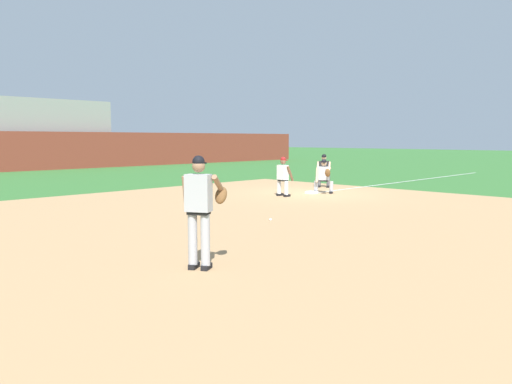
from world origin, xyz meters
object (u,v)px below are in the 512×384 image
object	(u,v)px
baserunner	(283,175)
pitcher	(200,205)
umpire	(324,169)
baseball	(271,220)
first_baseman	(324,175)
first_base_bag	(311,192)

from	to	relation	value
baserunner	pitcher	bearing A→B (deg)	-146.04
baserunner	umpire	bearing A→B (deg)	14.21
baseball	baserunner	xyz separation A→B (m)	(4.41, 3.45, 0.76)
pitcher	baserunner	world-z (taller)	pitcher
pitcher	baserunner	bearing A→B (deg)	33.96
pitcher	baserunner	size ratio (longest dim) A/B	1.27
first_baseman	umpire	bearing A→B (deg)	36.75
baserunner	baseball	bearing A→B (deg)	-142.02
baserunner	umpire	distance (m)	3.91
baseball	pitcher	xyz separation A→B (m)	(-4.30, -2.42, 1.02)
first_baseman	baserunner	distance (m)	1.90
baseball	baserunner	distance (m)	5.65
first_baseman	umpire	distance (m)	2.45
baserunner	umpire	xyz separation A→B (m)	(3.79, 0.96, 0.00)
pitcher	first_baseman	distance (m)	11.83
first_base_bag	umpire	size ratio (longest dim) A/B	0.26
baseball	first_baseman	bearing A→B (deg)	25.24
baseball	pitcher	size ratio (longest dim) A/B	0.04
first_base_bag	first_baseman	xyz separation A→B (m)	(0.36, -0.32, 0.69)
baseball	first_baseman	size ratio (longest dim) A/B	0.06
pitcher	first_baseman	size ratio (longest dim) A/B	1.39
baseball	baserunner	size ratio (longest dim) A/B	0.05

